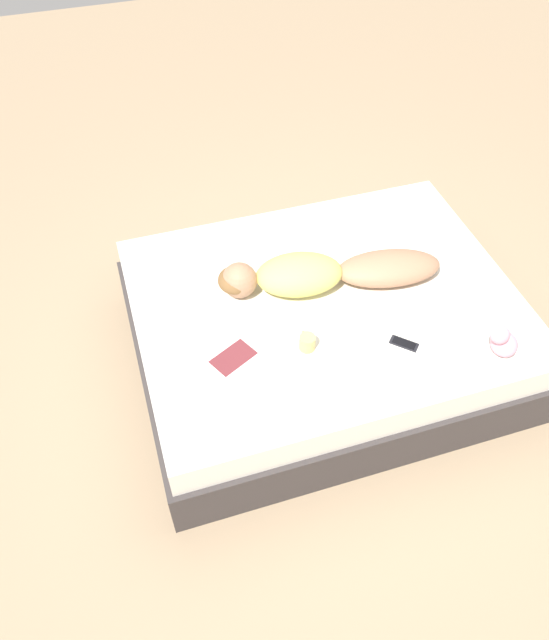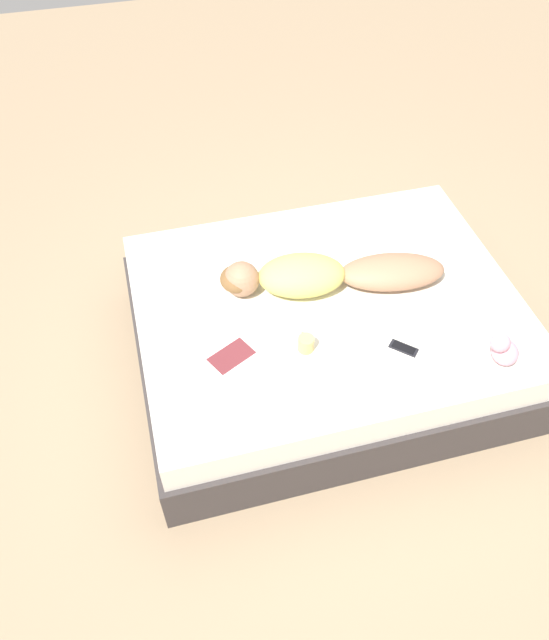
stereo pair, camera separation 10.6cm
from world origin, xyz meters
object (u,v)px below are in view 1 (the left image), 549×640
object	(u,v)px
person	(322,273)
cell_phone	(404,343)
coffee_mug	(307,342)
open_magazine	(247,369)

from	to	relation	value
person	cell_phone	world-z (taller)	person
coffee_mug	open_magazine	bearing A→B (deg)	97.62
person	open_magazine	size ratio (longest dim) A/B	2.48
person	cell_phone	distance (m)	0.62
open_magazine	coffee_mug	bearing A→B (deg)	-109.26
person	open_magazine	xyz separation A→B (m)	(-0.47, 0.59, -0.09)
person	coffee_mug	world-z (taller)	person
person	cell_phone	size ratio (longest dim) A/B	8.74
coffee_mug	cell_phone	xyz separation A→B (m)	(-0.13, -0.51, -0.04)
person	cell_phone	bearing A→B (deg)	-145.28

